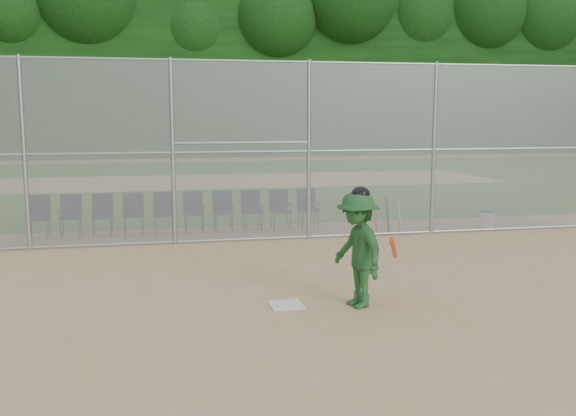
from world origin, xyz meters
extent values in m
plane|color=tan|center=(0.00, 0.00, 0.00)|extent=(100.00, 100.00, 0.00)
plane|color=#295F1C|center=(0.00, 18.00, 0.01)|extent=(100.00, 100.00, 0.00)
plane|color=tan|center=(0.00, 18.00, 0.01)|extent=(24.00, 24.00, 0.00)
cube|color=gray|center=(0.00, 5.00, 2.00)|extent=(16.00, 0.02, 4.00)
cylinder|color=#9EA3A8|center=(0.00, 5.00, 3.95)|extent=(16.00, 0.05, 0.05)
cube|color=black|center=(0.00, 35.00, 5.50)|extent=(80.00, 5.00, 11.00)
cube|color=silver|center=(-0.54, 0.07, 0.01)|extent=(0.50, 0.50, 0.02)
imported|color=#1E4D22|center=(0.48, -0.18, 0.85)|extent=(0.87, 1.22, 1.71)
ellipsoid|color=black|center=(0.48, -0.18, 1.68)|extent=(0.27, 0.30, 0.23)
cylinder|color=#EB4416|center=(0.88, -0.58, 0.95)|extent=(0.40, 0.73, 0.46)
cylinder|color=white|center=(5.74, 5.51, 0.19)|extent=(0.33, 0.33, 0.39)
cylinder|color=#2644A8|center=(5.74, 5.51, 0.41)|extent=(0.35, 0.35, 0.05)
cylinder|color=#D84C14|center=(2.67, 5.20, 0.42)|extent=(0.06, 0.27, 0.84)
cylinder|color=black|center=(2.97, 5.20, 0.42)|extent=(0.06, 0.30, 0.83)
cylinder|color=#B2B2B7|center=(3.27, 5.20, 0.41)|extent=(0.06, 0.32, 0.83)
camera|label=1|loc=(-2.40, -8.97, 2.83)|focal=40.00mm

